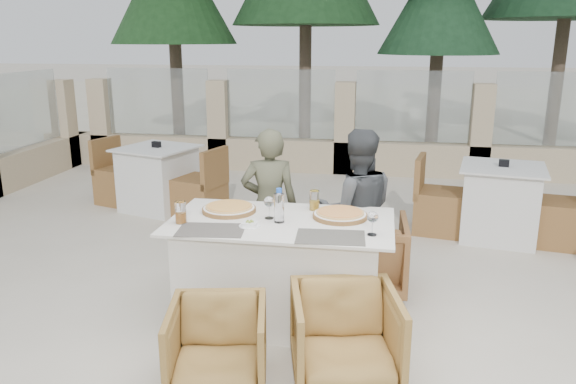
% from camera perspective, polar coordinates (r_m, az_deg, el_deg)
% --- Properties ---
extents(ground, '(80.00, 80.00, 0.00)m').
position_cam_1_polar(ground, '(4.33, 0.77, -12.61)').
color(ground, beige).
rests_on(ground, ground).
extents(sand_patch, '(30.00, 16.00, 0.01)m').
position_cam_1_polar(sand_patch, '(17.90, 7.89, 8.70)').
color(sand_patch, beige).
rests_on(sand_patch, ground).
extents(perimeter_wall_far, '(10.00, 0.34, 1.60)m').
position_cam_1_polar(perimeter_wall_far, '(8.68, 5.80, 7.13)').
color(perimeter_wall_far, tan).
rests_on(perimeter_wall_far, ground).
extents(pine_centre, '(2.20, 2.20, 5.00)m').
position_cam_1_polar(pine_centre, '(11.02, 15.18, 17.28)').
color(pine_centre, '#1B4024').
rests_on(pine_centre, ground).
extents(dining_table, '(1.60, 0.90, 0.77)m').
position_cam_1_polar(dining_table, '(4.15, -0.71, -7.95)').
color(dining_table, silver).
rests_on(dining_table, ground).
extents(placemat_near_left, '(0.48, 0.35, 0.00)m').
position_cam_1_polar(placemat_near_left, '(3.85, -7.81, -3.84)').
color(placemat_near_left, '#554F49').
rests_on(placemat_near_left, dining_table).
extents(placemat_near_right, '(0.47, 0.33, 0.00)m').
position_cam_1_polar(placemat_near_right, '(3.69, 4.34, -4.58)').
color(placemat_near_right, '#545148').
rests_on(placemat_near_right, dining_table).
extents(pizza_left, '(0.50, 0.50, 0.05)m').
position_cam_1_polar(pizza_left, '(4.23, -6.01, -1.65)').
color(pizza_left, orange).
rests_on(pizza_left, dining_table).
extents(pizza_right, '(0.49, 0.49, 0.05)m').
position_cam_1_polar(pizza_right, '(4.09, 5.31, -2.27)').
color(pizza_right, '#CE541C').
rests_on(pizza_right, dining_table).
extents(water_bottle, '(0.10, 0.10, 0.25)m').
position_cam_1_polar(water_bottle, '(3.94, -0.91, -1.37)').
color(water_bottle, '#A6C4DA').
rests_on(water_bottle, dining_table).
extents(wine_glass_centre, '(0.10, 0.10, 0.18)m').
position_cam_1_polar(wine_glass_centre, '(4.04, -1.93, -1.45)').
color(wine_glass_centre, silver).
rests_on(wine_glass_centre, dining_table).
extents(wine_glass_corner, '(0.09, 0.09, 0.18)m').
position_cam_1_polar(wine_glass_corner, '(3.74, 8.57, -3.02)').
color(wine_glass_corner, white).
rests_on(wine_glass_corner, dining_table).
extents(beer_glass_left, '(0.10, 0.10, 0.16)m').
position_cam_1_polar(beer_glass_left, '(4.01, -10.85, -2.05)').
color(beer_glass_left, orange).
rests_on(beer_glass_left, dining_table).
extents(beer_glass_right, '(0.10, 0.10, 0.15)m').
position_cam_1_polar(beer_glass_right, '(4.24, 2.70, -0.85)').
color(beer_glass_right, gold).
rests_on(beer_glass_right, dining_table).
extents(olive_dish, '(0.12, 0.12, 0.04)m').
position_cam_1_polar(olive_dish, '(3.89, -3.91, -3.21)').
color(olive_dish, white).
rests_on(olive_dish, dining_table).
extents(armchair_far_left, '(0.81, 0.82, 0.60)m').
position_cam_1_polar(armchair_far_left, '(4.81, -2.86, -5.73)').
color(armchair_far_left, olive).
rests_on(armchair_far_left, ground).
extents(armchair_far_right, '(0.70, 0.72, 0.63)m').
position_cam_1_polar(armchair_far_right, '(4.68, 7.76, -6.27)').
color(armchair_far_right, brown).
rests_on(armchair_far_right, ground).
extents(armchair_near_left, '(0.67, 0.68, 0.53)m').
position_cam_1_polar(armchair_near_left, '(3.47, -7.17, -15.35)').
color(armchair_near_left, olive).
rests_on(armchair_near_left, ground).
extents(armchair_near_right, '(0.75, 0.77, 0.59)m').
position_cam_1_polar(armchair_near_right, '(3.50, 5.84, -14.47)').
color(armchair_near_right, olive).
rests_on(armchair_near_right, ground).
extents(diner_left, '(0.53, 0.40, 1.32)m').
position_cam_1_polar(diner_left, '(4.75, -1.89, -1.39)').
color(diner_left, '#51523C').
rests_on(diner_left, ground).
extents(diner_right, '(0.75, 0.64, 1.35)m').
position_cam_1_polar(diner_right, '(4.57, 6.97, -1.98)').
color(diner_right, '#3D4043').
rests_on(diner_right, ground).
extents(bg_table_a, '(1.81, 1.27, 0.77)m').
position_cam_1_polar(bg_table_a, '(6.99, -13.02, 1.35)').
color(bg_table_a, silver).
rests_on(bg_table_a, ground).
extents(bg_table_b, '(1.76, 1.09, 0.77)m').
position_cam_1_polar(bg_table_b, '(6.21, 20.72, -1.02)').
color(bg_table_b, silver).
rests_on(bg_table_b, ground).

